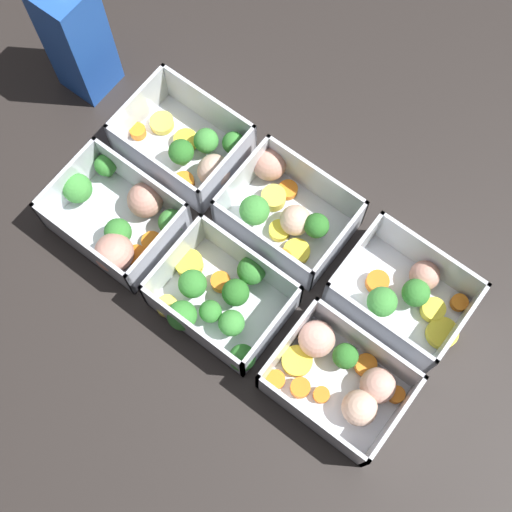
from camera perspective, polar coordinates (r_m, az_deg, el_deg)
name	(u,v)px	position (r m, az deg, el deg)	size (l,w,h in m)	color
ground_plane	(256,262)	(0.94, 0.00, -0.50)	(4.00, 4.00, 0.00)	#282321
container_near_left	(120,219)	(0.95, -10.82, 2.96)	(0.17, 0.15, 0.07)	silver
container_near_center	(219,300)	(0.89, -2.97, -3.51)	(0.17, 0.14, 0.07)	silver
container_near_right	(342,377)	(0.88, 6.88, -9.62)	(0.16, 0.12, 0.07)	silver
container_far_left	(192,148)	(0.98, -5.14, 8.60)	(0.17, 0.12, 0.07)	silver
container_far_center	(283,208)	(0.94, 2.21, 3.84)	(0.17, 0.14, 0.07)	silver
container_far_right	(406,295)	(0.92, 11.92, -3.06)	(0.17, 0.13, 0.07)	silver
juice_carton	(77,38)	(1.01, -14.14, 16.53)	(0.07, 0.07, 0.20)	blue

